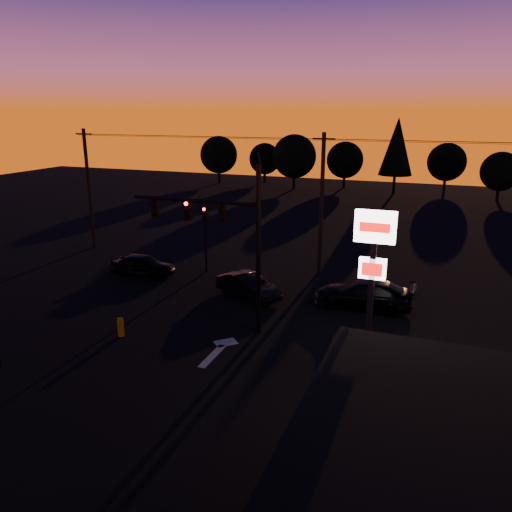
{
  "coord_description": "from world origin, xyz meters",
  "views": [
    {
      "loc": [
        9.27,
        -16.61,
        10.29
      ],
      "look_at": [
        1.0,
        5.0,
        3.5
      ],
      "focal_mm": 35.0,
      "sensor_mm": 36.0,
      "label": 1
    }
  ],
  "objects_px": {
    "car_left": "(143,265)",
    "car_mid": "(248,286)",
    "traffic_signal_mast": "(226,230)",
    "bollard": "(121,327)",
    "secondary_signal": "(205,230)",
    "car_right": "(363,294)",
    "pylon_sign": "(373,260)",
    "suv_parked": "(450,418)"
  },
  "relations": [
    {
      "from": "bollard",
      "to": "pylon_sign",
      "type": "bearing_deg",
      "value": 1.05
    },
    {
      "from": "car_mid",
      "to": "suv_parked",
      "type": "height_order",
      "value": "car_mid"
    },
    {
      "from": "car_left",
      "to": "car_mid",
      "type": "bearing_deg",
      "value": -103.44
    },
    {
      "from": "secondary_signal",
      "to": "car_right",
      "type": "xyz_separation_m",
      "value": [
        10.68,
        -2.51,
        -2.09
      ]
    },
    {
      "from": "bollard",
      "to": "car_mid",
      "type": "relative_size",
      "value": 0.22
    },
    {
      "from": "secondary_signal",
      "to": "car_mid",
      "type": "distance_m",
      "value": 5.88
    },
    {
      "from": "pylon_sign",
      "to": "car_right",
      "type": "xyz_separation_m",
      "value": [
        -1.32,
        7.48,
        -4.15
      ]
    },
    {
      "from": "traffic_signal_mast",
      "to": "car_mid",
      "type": "relative_size",
      "value": 2.08
    },
    {
      "from": "secondary_signal",
      "to": "suv_parked",
      "type": "height_order",
      "value": "secondary_signal"
    },
    {
      "from": "car_right",
      "to": "secondary_signal",
      "type": "bearing_deg",
      "value": -104.36
    },
    {
      "from": "car_mid",
      "to": "car_right",
      "type": "height_order",
      "value": "car_right"
    },
    {
      "from": "secondary_signal",
      "to": "car_mid",
      "type": "bearing_deg",
      "value": -37.55
    },
    {
      "from": "traffic_signal_mast",
      "to": "bollard",
      "type": "xyz_separation_m",
      "value": [
        -4.32,
        -2.7,
        -4.49
      ]
    },
    {
      "from": "bollard",
      "to": "suv_parked",
      "type": "xyz_separation_m",
      "value": [
        14.57,
        -2.44,
        0.19
      ]
    },
    {
      "from": "car_mid",
      "to": "suv_parked",
      "type": "relative_size",
      "value": 0.91
    },
    {
      "from": "bollard",
      "to": "suv_parked",
      "type": "relative_size",
      "value": 0.19
    },
    {
      "from": "secondary_signal",
      "to": "suv_parked",
      "type": "distance_m",
      "value": 19.85
    },
    {
      "from": "pylon_sign",
      "to": "car_left",
      "type": "distance_m",
      "value": 17.9
    },
    {
      "from": "pylon_sign",
      "to": "suv_parked",
      "type": "relative_size",
      "value": 1.5
    },
    {
      "from": "pylon_sign",
      "to": "suv_parked",
      "type": "xyz_separation_m",
      "value": [
        3.14,
        -2.65,
        -4.28
      ]
    },
    {
      "from": "car_left",
      "to": "car_right",
      "type": "distance_m",
      "value": 14.19
    },
    {
      "from": "traffic_signal_mast",
      "to": "car_left",
      "type": "xyz_separation_m",
      "value": [
        -8.4,
        5.4,
        -4.23
      ]
    },
    {
      "from": "car_right",
      "to": "bollard",
      "type": "bearing_deg",
      "value": -53.88
    },
    {
      "from": "secondary_signal",
      "to": "bollard",
      "type": "xyz_separation_m",
      "value": [
        0.58,
        -10.2,
        -2.42
      ]
    },
    {
      "from": "bollard",
      "to": "car_right",
      "type": "distance_m",
      "value": 12.7
    },
    {
      "from": "traffic_signal_mast",
      "to": "pylon_sign",
      "type": "distance_m",
      "value": 7.52
    },
    {
      "from": "secondary_signal",
      "to": "car_right",
      "type": "bearing_deg",
      "value": -13.2
    },
    {
      "from": "traffic_signal_mast",
      "to": "pylon_sign",
      "type": "relative_size",
      "value": 1.26
    },
    {
      "from": "car_right",
      "to": "traffic_signal_mast",
      "type": "bearing_deg",
      "value": -50.35
    },
    {
      "from": "car_mid",
      "to": "suv_parked",
      "type": "xyz_separation_m",
      "value": [
        10.81,
        -9.31,
        -0.05
      ]
    },
    {
      "from": "traffic_signal_mast",
      "to": "bollard",
      "type": "height_order",
      "value": "traffic_signal_mast"
    },
    {
      "from": "pylon_sign",
      "to": "car_right",
      "type": "relative_size",
      "value": 1.28
    },
    {
      "from": "secondary_signal",
      "to": "bollard",
      "type": "relative_size",
      "value": 4.91
    },
    {
      "from": "car_right",
      "to": "suv_parked",
      "type": "height_order",
      "value": "car_right"
    },
    {
      "from": "traffic_signal_mast",
      "to": "car_right",
      "type": "relative_size",
      "value": 1.62
    },
    {
      "from": "car_left",
      "to": "suv_parked",
      "type": "bearing_deg",
      "value": -123.94
    },
    {
      "from": "bollard",
      "to": "car_right",
      "type": "height_order",
      "value": "car_right"
    },
    {
      "from": "secondary_signal",
      "to": "car_left",
      "type": "bearing_deg",
      "value": -149.16
    },
    {
      "from": "car_left",
      "to": "car_right",
      "type": "height_order",
      "value": "car_right"
    },
    {
      "from": "traffic_signal_mast",
      "to": "car_right",
      "type": "bearing_deg",
      "value": 40.81
    },
    {
      "from": "traffic_signal_mast",
      "to": "suv_parked",
      "type": "xyz_separation_m",
      "value": [
        10.24,
        -5.14,
        -4.3
      ]
    },
    {
      "from": "pylon_sign",
      "to": "bollard",
      "type": "height_order",
      "value": "pylon_sign"
    }
  ]
}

